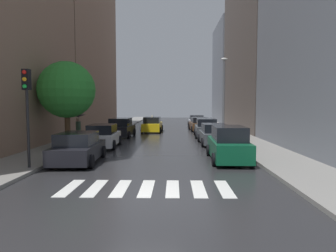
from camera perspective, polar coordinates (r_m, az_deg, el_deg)
The scene contains 20 objects.
ground_plane at distance 33.25m, azimuth -0.47°, elevation -1.03°, with size 28.00×72.00×0.04m, color #262629.
sidewalk_left at distance 34.05m, azimuth -11.48°, elevation -0.83°, with size 3.00×72.00×0.15m, color gray.
sidewalk_right at distance 33.69m, azimuth 10.65°, elevation -0.87°, with size 3.00×72.00×0.15m, color gray.
crosswalk_stripes at distance 10.76m, azimuth -4.03°, elevation -11.65°, with size 5.85×2.20×0.01m.
building_left_mid at distance 39.65m, azimuth -16.87°, elevation 13.50°, with size 6.00×19.26×19.11m, color #8C6B56.
building_right_mid at distance 37.00m, azimuth 17.51°, elevation 14.84°, with size 6.00×16.68×19.94m, color #564C47.
building_right_far at distance 51.76m, azimuth 12.54°, elevation 9.61°, with size 6.00×12.24×16.06m, color slate.
parked_car_left_nearest at distance 15.84m, azimuth -16.60°, elevation -4.06°, with size 2.26×4.43×1.54m.
parked_car_left_second at distance 21.27m, azimuth -12.23°, elevation -1.92°, with size 2.25×4.34×1.57m.
parked_car_left_third at distance 27.85m, azimuth -8.86°, elevation -0.38°, with size 2.28×4.25×1.70m.
parked_car_right_nearest at distance 15.99m, azimuth 11.35°, elevation -3.48°, with size 2.05×4.57×1.82m.
parked_car_right_second at distance 22.31m, azimuth 8.62°, elevation -1.63°, with size 2.12×4.22×1.54m.
parked_car_right_third at distance 27.59m, azimuth 7.19°, elevation -0.43°, with size 2.18×4.56×1.67m.
parked_car_right_fourth at distance 34.01m, azimuth 5.84°, elevation 0.32°, with size 2.19×4.70×1.53m.
parked_car_right_fifth at distance 40.59m, azimuth 5.36°, elevation 0.92°, with size 2.16×4.06×1.53m.
taxi_midroad at distance 32.31m, azimuth -2.98°, elevation 0.21°, with size 2.16×4.53×1.81m.
pedestrian_near_tree at distance 23.47m, azimuth -16.59°, elevation 0.90°, with size 1.16×1.16×2.04m.
street_tree_left at distance 21.09m, azimuth -18.58°, elevation 6.48°, with size 3.72×3.72×5.61m.
traffic_light_left_corner at distance 14.51m, azimuth -25.12°, elevation 5.13°, with size 0.30×0.42×4.30m.
lamp_post_right at distance 28.53m, azimuth 10.51°, elevation 6.58°, with size 0.60×0.28×7.06m.
Camera 1 is at (0.95, -9.11, 2.91)m, focal length 32.29 mm.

